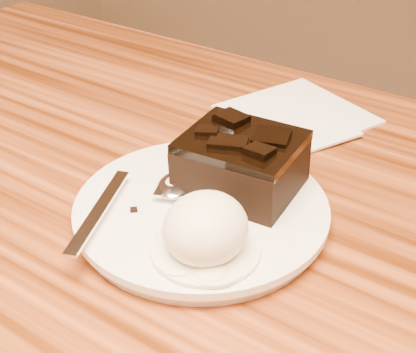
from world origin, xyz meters
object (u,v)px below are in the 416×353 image
Objects in this scene: plate at (201,212)px; spoon at (176,186)px; napkin at (297,113)px; ice_cream_scoop at (206,228)px; brownie at (241,166)px.

spoon is at bearing 174.85° from plate.
plate is 1.54× the size of napkin.
spoon is (-0.07, 0.05, -0.02)m from ice_cream_scoop.
spoon reaches higher than napkin.
brownie is at bearing 70.39° from plate.
ice_cream_scoop is at bearing -76.91° from napkin.
napkin is at bearing 101.99° from brownie.
napkin is at bearing 103.09° from ice_cream_scoop.
brownie is (0.01, 0.04, 0.03)m from plate.
napkin is (0.00, 0.22, -0.02)m from spoon.
napkin is (-0.04, 0.18, -0.04)m from brownie.
ice_cream_scoop is (0.02, -0.09, 0.00)m from brownie.
spoon is 1.24× the size of napkin.
ice_cream_scoop is (0.04, -0.05, 0.03)m from plate.
plate is 1.24× the size of spoon.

